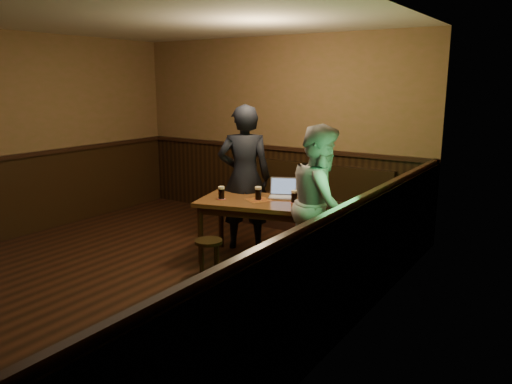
{
  "coord_description": "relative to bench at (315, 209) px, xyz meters",
  "views": [
    {
      "loc": [
        4.01,
        -3.6,
        2.14
      ],
      "look_at": [
        0.89,
        1.13,
        0.87
      ],
      "focal_mm": 35.0,
      "sensor_mm": 36.0,
      "label": 1
    }
  ],
  "objects": [
    {
      "name": "room",
      "position": [
        -0.86,
        -2.53,
        0.89
      ],
      "size": [
        5.04,
        6.04,
        2.84
      ],
      "color": "black",
      "rests_on": "ground"
    },
    {
      "name": "bench",
      "position": [
        0.0,
        0.0,
        0.0
      ],
      "size": [
        2.2,
        0.5,
        0.95
      ],
      "color": "black",
      "rests_on": "ground"
    },
    {
      "name": "pub_table",
      "position": [
        0.0,
        -1.51,
        0.34
      ],
      "size": [
        1.57,
        1.14,
        0.76
      ],
      "rotation": [
        0.0,
        0.0,
        0.27
      ],
      "color": "brown",
      "rests_on": "ground"
    },
    {
      "name": "stool_left",
      "position": [
        -0.18,
        -2.24,
        0.02
      ],
      "size": [
        0.32,
        0.32,
        0.42
      ],
      "rotation": [
        0.0,
        0.0,
        0.02
      ],
      "color": "black",
      "rests_on": "ground"
    },
    {
      "name": "stool_right",
      "position": [
        0.71,
        -2.01,
        0.06
      ],
      "size": [
        0.45,
        0.45,
        0.47
      ],
      "rotation": [
        0.0,
        0.0,
        -0.4
      ],
      "color": "black",
      "rests_on": "ground"
    },
    {
      "name": "pint_left",
      "position": [
        -0.4,
        -1.71,
        0.52
      ],
      "size": [
        0.1,
        0.1,
        0.16
      ],
      "color": "maroon",
      "rests_on": "pub_table"
    },
    {
      "name": "pint_mid",
      "position": [
        -0.01,
        -1.5,
        0.52
      ],
      "size": [
        0.1,
        0.1,
        0.16
      ],
      "color": "maroon",
      "rests_on": "pub_table"
    },
    {
      "name": "pint_right",
      "position": [
        0.41,
        -1.39,
        0.51
      ],
      "size": [
        0.09,
        0.09,
        0.15
      ],
      "color": "maroon",
      "rests_on": "pub_table"
    },
    {
      "name": "laptop",
      "position": [
        0.16,
        -1.22,
        0.5
      ],
      "size": [
        0.41,
        0.37,
        0.23
      ],
      "rotation": [
        0.0,
        0.0,
        0.41
      ],
      "color": "silver",
      "rests_on": "pub_table"
    },
    {
      "name": "menu",
      "position": [
        0.64,
        -1.53,
        0.44
      ],
      "size": [
        0.26,
        0.23,
        0.0
      ],
      "primitive_type": "cube",
      "rotation": [
        0.0,
        0.0,
        0.41
      ],
      "color": "silver",
      "rests_on": "pub_table"
    },
    {
      "name": "person_suit",
      "position": [
        -0.42,
        -1.2,
        0.62
      ],
      "size": [
        0.81,
        0.74,
        1.86
      ],
      "primitive_type": "imported",
      "rotation": [
        0.0,
        0.0,
        3.72
      ],
      "color": "black",
      "rests_on": "ground"
    },
    {
      "name": "person_grey",
      "position": [
        0.88,
        -1.64,
        0.54
      ],
      "size": [
        0.91,
        1.01,
        1.7
      ],
      "primitive_type": "imported",
      "rotation": [
        0.0,
        0.0,
        1.96
      ],
      "color": "gray",
      "rests_on": "ground"
    }
  ]
}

